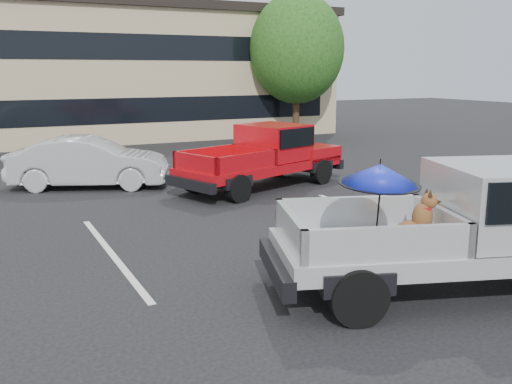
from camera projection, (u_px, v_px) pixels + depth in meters
ground at (315, 263)px, 9.70m from camera, size 90.00×90.00×0.00m
stripe_left at (112, 254)px, 10.14m from camera, size 0.12×5.00×0.01m
stripe_right at (381, 217)px, 12.76m from camera, size 0.12×5.00×0.01m
motel_building at (124, 71)px, 28.27m from camera, size 20.40×8.40×6.30m
tree_right at (297, 49)px, 26.76m from camera, size 4.46×4.46×6.78m
tree_back at (180, 49)px, 32.40m from camera, size 4.68×4.68×7.11m
silver_pickup at (483, 221)px, 8.30m from camera, size 6.02×3.65×2.06m
red_pickup at (270, 153)px, 15.98m from camera, size 5.56×3.43×1.73m
silver_sedan at (89, 162)px, 15.84m from camera, size 4.54×3.01×1.41m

